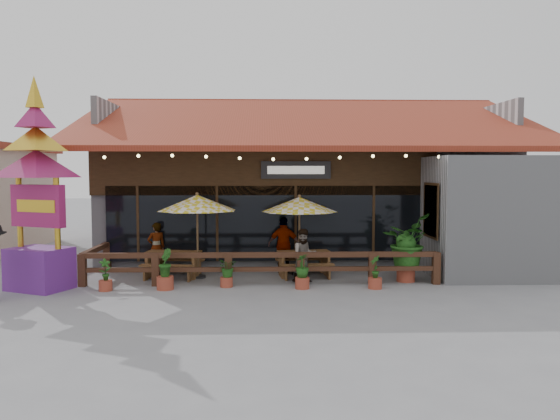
{
  "coord_description": "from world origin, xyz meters",
  "views": [
    {
      "loc": [
        -1.54,
        -15.45,
        3.14
      ],
      "look_at": [
        -1.01,
        1.5,
        1.95
      ],
      "focal_mm": 35.0,
      "sensor_mm": 36.0,
      "label": 1
    }
  ],
  "objects_px": {
    "umbrella_left": "(197,203)",
    "thai_sign_tower": "(37,169)",
    "umbrella_right": "(299,205)",
    "picnic_table_right": "(304,259)",
    "picnic_table_left": "(173,260)",
    "tropical_plant": "(406,243)"
  },
  "relations": [
    {
      "from": "umbrella_left",
      "to": "thai_sign_tower",
      "type": "xyz_separation_m",
      "value": [
        -4.02,
        -1.51,
        0.99
      ]
    },
    {
      "from": "umbrella_left",
      "to": "thai_sign_tower",
      "type": "relative_size",
      "value": 0.51
    },
    {
      "from": "umbrella_left",
      "to": "umbrella_right",
      "type": "distance_m",
      "value": 3.06
    },
    {
      "from": "thai_sign_tower",
      "to": "picnic_table_right",
      "type": "bearing_deg",
      "value": 12.68
    },
    {
      "from": "picnic_table_right",
      "to": "umbrella_left",
      "type": "bearing_deg",
      "value": -178.05
    },
    {
      "from": "umbrella_right",
      "to": "thai_sign_tower",
      "type": "height_order",
      "value": "thai_sign_tower"
    },
    {
      "from": "picnic_table_left",
      "to": "picnic_table_right",
      "type": "bearing_deg",
      "value": 0.63
    },
    {
      "from": "picnic_table_right",
      "to": "tropical_plant",
      "type": "relative_size",
      "value": 0.88
    },
    {
      "from": "umbrella_right",
      "to": "picnic_table_right",
      "type": "bearing_deg",
      "value": -59.12
    },
    {
      "from": "umbrella_left",
      "to": "picnic_table_right",
      "type": "relative_size",
      "value": 1.83
    },
    {
      "from": "thai_sign_tower",
      "to": "umbrella_left",
      "type": "bearing_deg",
      "value": 20.59
    },
    {
      "from": "picnic_table_left",
      "to": "picnic_table_right",
      "type": "xyz_separation_m",
      "value": [
        3.92,
        0.04,
        -0.01
      ]
    },
    {
      "from": "picnic_table_right",
      "to": "tropical_plant",
      "type": "xyz_separation_m",
      "value": [
        2.86,
        -0.86,
        0.6
      ]
    },
    {
      "from": "thai_sign_tower",
      "to": "tropical_plant",
      "type": "distance_m",
      "value": 10.31
    },
    {
      "from": "picnic_table_left",
      "to": "tropical_plant",
      "type": "distance_m",
      "value": 6.86
    },
    {
      "from": "umbrella_right",
      "to": "tropical_plant",
      "type": "distance_m",
      "value": 3.35
    },
    {
      "from": "picnic_table_left",
      "to": "tropical_plant",
      "type": "bearing_deg",
      "value": -6.9
    },
    {
      "from": "tropical_plant",
      "to": "picnic_table_left",
      "type": "bearing_deg",
      "value": 173.1
    },
    {
      "from": "picnic_table_left",
      "to": "picnic_table_right",
      "type": "height_order",
      "value": "picnic_table_left"
    },
    {
      "from": "umbrella_right",
      "to": "picnic_table_right",
      "type": "relative_size",
      "value": 1.49
    },
    {
      "from": "picnic_table_left",
      "to": "tropical_plant",
      "type": "xyz_separation_m",
      "value": [
        6.78,
        -0.82,
        0.59
      ]
    },
    {
      "from": "umbrella_right",
      "to": "picnic_table_left",
      "type": "height_order",
      "value": "umbrella_right"
    }
  ]
}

